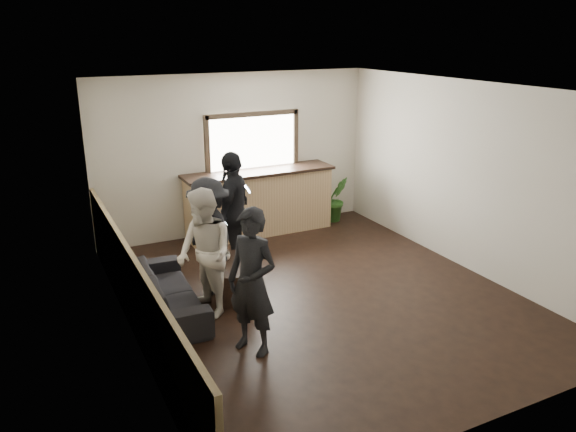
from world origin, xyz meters
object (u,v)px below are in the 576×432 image
coffee_table (235,277)px  person_d (234,212)px  person_c (209,236)px  person_a (252,282)px  cup_a (226,256)px  cup_b (247,263)px  sofa (166,292)px  person_b (205,254)px  bar_counter (259,198)px  potted_plant (336,199)px

coffee_table → person_d: 1.07m
person_c → person_d: 0.82m
coffee_table → person_a: 1.65m
cup_a → person_c: size_ratio=0.08×
coffee_table → cup_b: 0.34m
sofa → person_a: bearing=-151.8°
cup_a → sofa: bearing=-162.7°
cup_a → coffee_table: bearing=-66.6°
coffee_table → person_b: size_ratio=0.59×
cup_b → person_d: 1.05m
coffee_table → cup_b: bearing=-60.2°
sofa → person_b: 0.77m
person_a → person_c: person_a is taller
person_c → person_d: person_d is taller
person_d → bar_counter: bearing=-177.1°
bar_counter → sofa: 3.21m
bar_counter → potted_plant: bar_counter is taller
sofa → coffee_table: bearing=-79.3°
bar_counter → potted_plant: (1.57, -0.05, -0.21)m
bar_counter → person_c: 2.46m
cup_a → potted_plant: (2.92, 1.88, -0.06)m
cup_b → person_a: bearing=-109.7°
person_a → bar_counter: bearing=124.2°
person_c → person_b: bearing=-27.7°
bar_counter → sofa: bearing=-135.8°
sofa → person_d: person_d is taller
sofa → person_c: (0.72, 0.32, 0.54)m
sofa → person_b: (0.45, -0.29, 0.55)m
bar_counter → potted_plant: 1.58m
bar_counter → potted_plant: bearing=-1.7°
potted_plant → person_d: bearing=-153.4°
person_c → person_d: (0.58, 0.57, 0.10)m
person_d → person_c: bearing=-5.6°
person_b → person_d: person_d is taller
person_d → coffee_table: bearing=18.0°
coffee_table → person_c: person_c is taller
coffee_table → cup_a: (-0.07, 0.15, 0.27)m
cup_b → bar_counter: bearing=62.5°
coffee_table → potted_plant: (2.85, 2.03, 0.21)m
potted_plant → person_d: 2.90m
person_a → cup_b: bearing=129.3°
bar_counter → coffee_table: size_ratio=2.75×
person_b → person_d: 1.46m
coffee_table → person_a: (-0.36, -1.49, 0.63)m
person_b → person_c: (0.27, 0.61, -0.01)m
person_a → sofa: bearing=174.4°
potted_plant → person_d: size_ratio=0.47×
coffee_table → person_b: bearing=-142.1°
coffee_table → person_c: 0.68m
cup_b → person_c: size_ratio=0.06×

